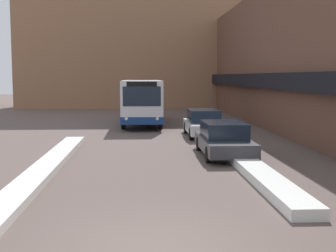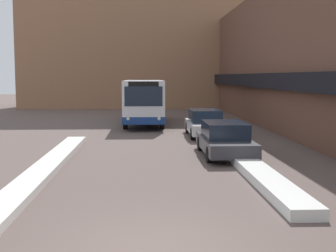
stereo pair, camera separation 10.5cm
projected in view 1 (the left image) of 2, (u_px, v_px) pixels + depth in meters
The scene contains 8 objects.
ground_plane at pixel (154, 246), 9.12m from camera, with size 160.00×160.00×0.00m, color brown.
building_row_right at pixel (285, 59), 33.05m from camera, with size 5.50×60.00×9.06m.
building_backdrop_far at pixel (143, 23), 50.50m from camera, with size 26.00×8.00×18.12m.
snow_bank_left at pixel (44, 169), 16.10m from camera, with size 0.90×15.69×0.23m.
snow_bank_right at pixel (258, 173), 15.38m from camera, with size 0.90×9.62×0.30m.
city_bus at pixel (142, 100), 32.43m from camera, with size 2.58×10.17×3.04m.
parked_car_front at pixel (224, 139), 19.44m from camera, with size 1.93×4.77×1.41m.
parked_car_middle at pixel (203, 123), 25.84m from camera, with size 1.87×4.65×1.48m.
Camera 1 is at (-0.24, -8.82, 3.30)m, focal length 50.00 mm.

